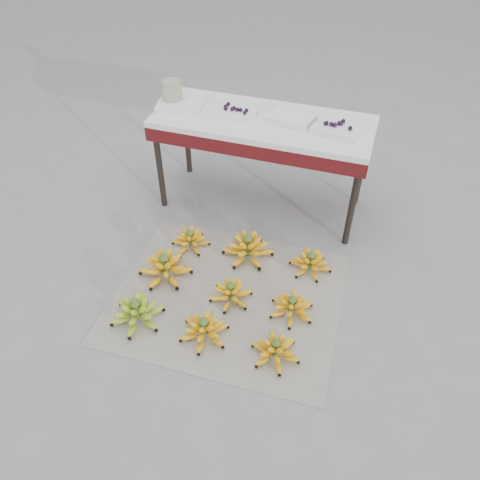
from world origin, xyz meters
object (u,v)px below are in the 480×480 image
(bunch_back_right, at_px, (310,263))
(tray_right, at_px, (292,119))
(newspaper_mat, at_px, (228,297))
(bunch_mid_center, at_px, (231,293))
(glass_jar, at_px, (172,93))
(bunch_back_center, at_px, (248,248))
(bunch_front_left, at_px, (137,312))
(bunch_front_right, at_px, (276,350))
(tray_far_left, at_px, (180,106))
(bunch_back_left, at_px, (191,240))
(bunch_front_center, at_px, (204,329))
(tray_far_right, at_px, (338,129))
(bunch_mid_left, at_px, (165,268))
(vendor_table, at_px, (263,130))
(bunch_mid_right, at_px, (292,307))
(tray_left, at_px, (236,113))

(bunch_back_right, xyz_separation_m, tray_right, (-0.29, 0.55, 0.61))
(newspaper_mat, bearing_deg, bunch_back_right, 42.72)
(bunch_mid_center, distance_m, glass_jar, 1.32)
(bunch_back_center, bearing_deg, bunch_front_left, -122.61)
(bunch_front_right, bearing_deg, tray_far_left, 139.36)
(bunch_mid_center, bearing_deg, newspaper_mat, 151.42)
(bunch_mid_center, relative_size, bunch_back_left, 0.90)
(newspaper_mat, distance_m, bunch_back_right, 0.54)
(bunch_back_right, bearing_deg, bunch_front_center, -111.10)
(bunch_back_center, bearing_deg, bunch_back_left, -177.08)
(bunch_back_right, relative_size, tray_far_right, 0.94)
(bunch_mid_left, bearing_deg, glass_jar, 111.14)
(bunch_front_left, distance_m, tray_far_left, 1.33)
(bunch_mid_left, distance_m, tray_right, 1.17)
(bunch_front_left, height_order, bunch_front_right, bunch_front_left)
(bunch_front_right, bearing_deg, bunch_front_left, -170.01)
(newspaper_mat, relative_size, bunch_front_left, 3.48)
(newspaper_mat, xyz_separation_m, tray_right, (0.10, 0.91, 0.67))
(glass_jar, bearing_deg, bunch_mid_left, -72.26)
(bunch_back_right, relative_size, vendor_table, 0.21)
(bunch_mid_right, bearing_deg, bunch_back_right, 77.48)
(newspaper_mat, height_order, bunch_back_left, bunch_back_left)
(bunch_front_left, relative_size, glass_jar, 2.23)
(bunch_front_right, relative_size, bunch_mid_center, 1.08)
(bunch_back_left, bearing_deg, tray_right, 36.22)
(bunch_mid_left, xyz_separation_m, bunch_back_center, (0.41, 0.31, 0.00))
(bunch_mid_left, distance_m, bunch_back_left, 0.29)
(tray_far_right, bearing_deg, tray_right, 171.86)
(bunch_front_right, distance_m, bunch_mid_center, 0.44)
(bunch_front_right, relative_size, tray_far_left, 0.93)
(vendor_table, relative_size, glass_jar, 8.40)
(bunch_back_center, bearing_deg, bunch_mid_right, -45.55)
(bunch_mid_left, relative_size, bunch_back_left, 1.11)
(newspaper_mat, xyz_separation_m, bunch_mid_center, (0.02, -0.01, 0.05))
(vendor_table, height_order, tray_right, tray_right)
(tray_far_right, relative_size, glass_jar, 1.91)
(bunch_front_right, relative_size, vendor_table, 0.21)
(bunch_mid_right, height_order, tray_left, tray_left)
(newspaper_mat, bearing_deg, bunch_front_center, -94.79)
(bunch_front_left, height_order, bunch_mid_right, bunch_front_left)
(tray_right, bearing_deg, bunch_front_left, -112.37)
(bunch_front_center, relative_size, vendor_table, 0.24)
(bunch_front_center, xyz_separation_m, vendor_table, (-0.05, 1.19, 0.52))
(bunch_mid_center, xyz_separation_m, bunch_back_center, (-0.02, 0.37, 0.01))
(bunch_mid_left, height_order, tray_left, tray_left)
(tray_far_right, bearing_deg, tray_left, 179.58)
(vendor_table, bearing_deg, bunch_front_left, -105.17)
(tray_far_left, bearing_deg, bunch_back_center, -39.30)
(bunch_mid_right, height_order, tray_far_right, tray_far_right)
(bunch_front_left, xyz_separation_m, tray_right, (0.50, 1.22, 0.60))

